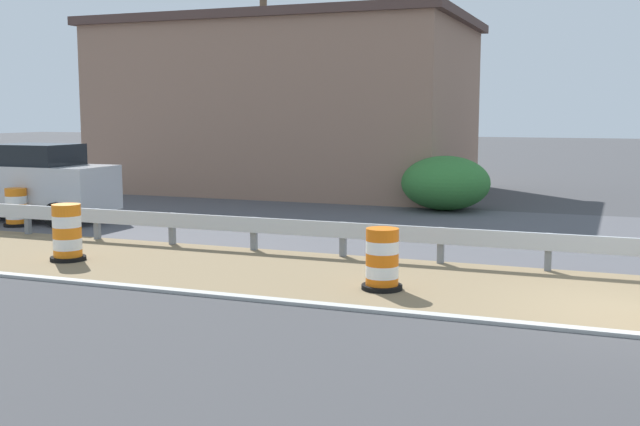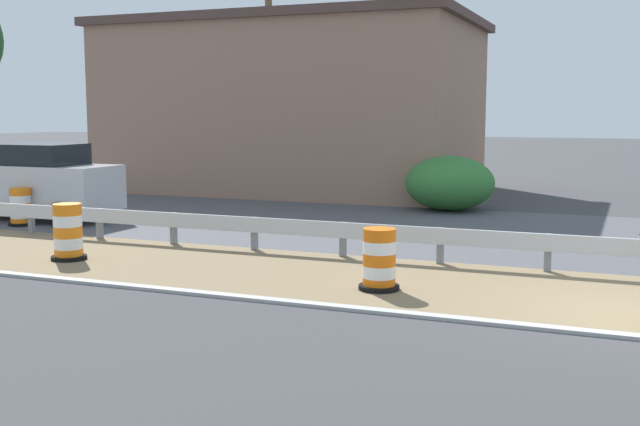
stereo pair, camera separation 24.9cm
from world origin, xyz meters
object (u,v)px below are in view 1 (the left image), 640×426
(car_lead_near_lane, at_px, (33,182))
(utility_pole_near, at_px, (264,74))
(traffic_barrel_close, at_px, (67,235))
(traffic_barrel_mid, at_px, (16,209))
(traffic_barrel_nearest, at_px, (382,262))

(car_lead_near_lane, xyz_separation_m, utility_pole_near, (7.25, -3.46, 3.13))
(traffic_barrel_close, bearing_deg, traffic_barrel_mid, 52.34)
(traffic_barrel_nearest, bearing_deg, utility_pole_near, 33.08)
(traffic_barrel_close, distance_m, traffic_barrel_mid, 5.42)
(utility_pole_near, bearing_deg, car_lead_near_lane, 154.47)
(utility_pole_near, bearing_deg, traffic_barrel_mid, 159.60)
(traffic_barrel_nearest, height_order, car_lead_near_lane, car_lead_near_lane)
(car_lead_near_lane, distance_m, utility_pole_near, 8.63)
(traffic_barrel_mid, xyz_separation_m, utility_pole_near, (8.32, -3.09, 3.72))
(traffic_barrel_mid, height_order, utility_pole_near, utility_pole_near)
(traffic_barrel_close, xyz_separation_m, car_lead_near_lane, (4.38, 4.66, 0.52))
(traffic_barrel_nearest, xyz_separation_m, car_lead_near_lane, (4.57, 11.16, 0.57))
(traffic_barrel_nearest, height_order, traffic_barrel_close, traffic_barrel_close)
(traffic_barrel_nearest, height_order, traffic_barrel_mid, traffic_barrel_nearest)
(car_lead_near_lane, height_order, utility_pole_near, utility_pole_near)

